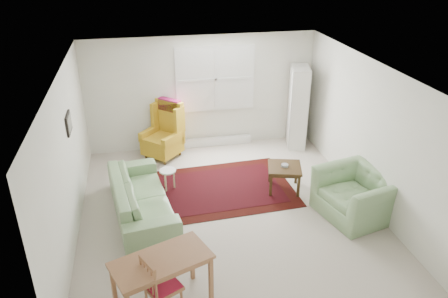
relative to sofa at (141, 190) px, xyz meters
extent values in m
cube|color=#BEB1A2|center=(1.46, -0.21, -0.46)|extent=(5.00, 5.50, 0.01)
cube|color=white|center=(1.46, -0.21, 2.04)|extent=(5.00, 5.50, 0.01)
cube|color=silver|center=(1.46, 2.54, 0.79)|extent=(5.00, 0.04, 2.50)
cube|color=silver|center=(1.46, -2.96, 0.79)|extent=(5.00, 0.04, 2.50)
cube|color=silver|center=(-1.04, -0.21, 0.79)|extent=(0.04, 5.50, 2.50)
cube|color=silver|center=(3.96, -0.21, 0.79)|extent=(0.04, 5.50, 2.50)
cube|color=white|center=(1.76, 2.52, 1.09)|extent=(1.72, 0.06, 1.42)
cube|color=white|center=(1.76, 2.51, 1.09)|extent=(1.60, 0.02, 1.30)
cube|color=silver|center=(1.76, 2.46, -0.37)|extent=(1.60, 0.12, 0.18)
cube|color=black|center=(-1.02, 0.29, 1.19)|extent=(0.03, 0.42, 0.32)
cube|color=#A4884C|center=(-1.01, 0.29, 1.19)|extent=(0.01, 0.34, 0.24)
imported|color=#7BA06A|center=(0.00, 0.00, 0.00)|extent=(1.19, 2.37, 0.92)
imported|color=#7BA06A|center=(3.56, -0.77, 0.01)|extent=(1.31, 1.42, 0.94)
camera|label=1|loc=(0.12, -6.48, 3.85)|focal=35.00mm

